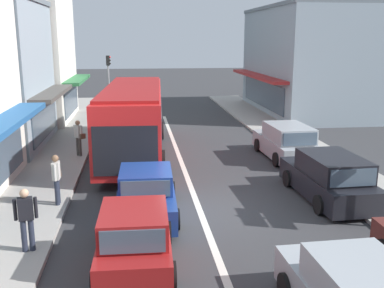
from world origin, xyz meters
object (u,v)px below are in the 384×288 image
pedestrian_browsing_midblock (56,176)px  sedan_queue_far_back (146,194)px  pedestrian_far_walker (26,216)px  hatchback_adjacent_lane_lead (135,240)px  parked_wagon_kerb_second (329,178)px  traffic_light_downstreet (109,75)px  parked_wagon_kerb_third (286,142)px  pedestrian_with_handbag_near (79,136)px  city_bus (134,116)px

pedestrian_browsing_midblock → sedan_queue_far_back: bearing=-17.6°
pedestrian_far_walker → hatchback_adjacent_lane_lead: bearing=-18.8°
hatchback_adjacent_lane_lead → parked_wagon_kerb_second: bearing=31.0°
traffic_light_downstreet → parked_wagon_kerb_second: bearing=-65.7°
sedan_queue_far_back → parked_wagon_kerb_third: (6.48, 5.94, 0.08)m
parked_wagon_kerb_second → pedestrian_far_walker: size_ratio=2.80×
hatchback_adjacent_lane_lead → pedestrian_with_handbag_near: bearing=103.6°
sedan_queue_far_back → pedestrian_with_handbag_near: size_ratio=2.61×
pedestrian_with_handbag_near → pedestrian_far_walker: (-0.15, -9.44, -0.00)m
sedan_queue_far_back → pedestrian_browsing_midblock: (-2.81, 0.89, 0.40)m
sedan_queue_far_back → pedestrian_far_walker: pedestrian_far_walker is taller
pedestrian_with_handbag_near → city_bus: bearing=6.9°
city_bus → pedestrian_browsing_midblock: (-2.45, -6.46, -0.81)m
parked_wagon_kerb_third → pedestrian_far_walker: size_ratio=2.79×
parked_wagon_kerb_second → parked_wagon_kerb_third: bearing=86.6°
traffic_light_downstreet → pedestrian_browsing_midblock: 18.11m
parked_wagon_kerb_second → city_bus: bearing=134.0°
sedan_queue_far_back → pedestrian_browsing_midblock: 2.98m
pedestrian_browsing_midblock → traffic_light_downstreet: bearing=87.7°
parked_wagon_kerb_third → sedan_queue_far_back: bearing=-137.5°
traffic_light_downstreet → sedan_queue_far_back: bearing=-83.7°
traffic_light_downstreet → pedestrian_with_handbag_near: size_ratio=2.58×
parked_wagon_kerb_third → pedestrian_browsing_midblock: pedestrian_browsing_midblock is taller
sedan_queue_far_back → hatchback_adjacent_lane_lead: bearing=-96.0°
pedestrian_with_handbag_near → pedestrian_far_walker: same height
sedan_queue_far_back → traffic_light_downstreet: size_ratio=1.01×
parked_wagon_kerb_second → traffic_light_downstreet: size_ratio=1.09×
pedestrian_browsing_midblock → pedestrian_far_walker: bearing=-93.3°
parked_wagon_kerb_third → parked_wagon_kerb_second: bearing=-93.4°
city_bus → sedan_queue_far_back: size_ratio=2.58×
hatchback_adjacent_lane_lead → pedestrian_with_handbag_near: (-2.50, 10.35, 0.36)m
hatchback_adjacent_lane_lead → parked_wagon_kerb_second: 7.59m
pedestrian_with_handbag_near → pedestrian_browsing_midblock: (0.04, -6.15, 0.00)m
traffic_light_downstreet → hatchback_adjacent_lane_lead: bearing=-85.5°
pedestrian_browsing_midblock → hatchback_adjacent_lane_lead: bearing=-59.6°
parked_wagon_kerb_second → pedestrian_browsing_midblock: 8.99m
parked_wagon_kerb_second → traffic_light_downstreet: bearing=114.3°
pedestrian_browsing_midblock → pedestrian_far_walker: same height
pedestrian_far_walker → parked_wagon_kerb_third: bearing=41.3°
hatchback_adjacent_lane_lead → pedestrian_far_walker: 2.83m
city_bus → pedestrian_with_handbag_near: size_ratio=6.73×
pedestrian_browsing_midblock → parked_wagon_kerb_third: bearing=28.5°
sedan_queue_far_back → parked_wagon_kerb_second: parked_wagon_kerb_second is taller
pedestrian_with_handbag_near → traffic_light_downstreet: bearing=86.3°
city_bus → pedestrian_with_handbag_near: 2.64m
parked_wagon_kerb_third → traffic_light_downstreet: (-8.57, 12.96, 2.11)m
pedestrian_with_handbag_near → pedestrian_browsing_midblock: same height
hatchback_adjacent_lane_lead → pedestrian_with_handbag_near: pedestrian_with_handbag_near is taller
city_bus → parked_wagon_kerb_third: size_ratio=2.41×
hatchback_adjacent_lane_lead → city_bus: bearing=90.1°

